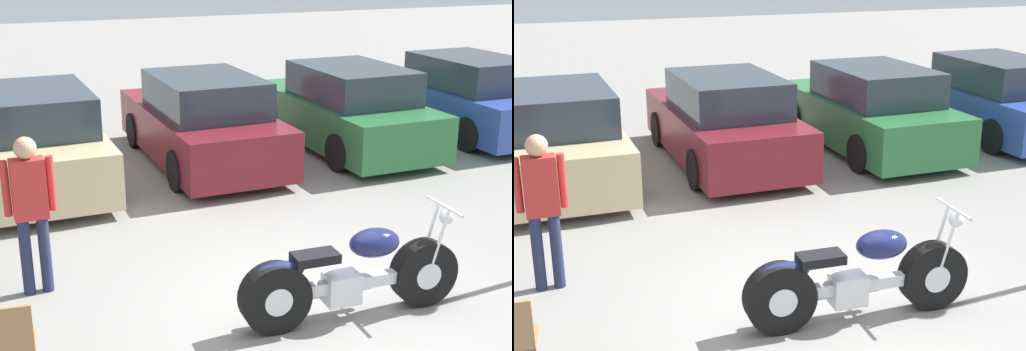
# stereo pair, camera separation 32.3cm
# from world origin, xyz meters

# --- Properties ---
(ground_plane) EXTENTS (60.00, 60.00, 0.00)m
(ground_plane) POSITION_xyz_m (0.00, 0.00, 0.00)
(ground_plane) COLOR gray
(motorcycle) EXTENTS (2.30, 0.62, 1.05)m
(motorcycle) POSITION_xyz_m (0.16, -0.31, 0.43)
(motorcycle) COLOR black
(motorcycle) RESTS_ON ground_plane
(parked_car_champagne) EXTENTS (1.82, 4.24, 1.50)m
(parked_car_champagne) POSITION_xyz_m (-2.13, 5.15, 0.68)
(parked_car_champagne) COLOR #C6B284
(parked_car_champagne) RESTS_ON ground_plane
(parked_car_maroon) EXTENTS (1.82, 4.24, 1.50)m
(parked_car_maroon) POSITION_xyz_m (0.55, 5.25, 0.68)
(parked_car_maroon) COLOR maroon
(parked_car_maroon) RESTS_ON ground_plane
(parked_car_green) EXTENTS (1.82, 4.24, 1.50)m
(parked_car_green) POSITION_xyz_m (3.22, 5.16, 0.68)
(parked_car_green) COLOR #286B38
(parked_car_green) RESTS_ON ground_plane
(parked_car_blue) EXTENTS (1.82, 4.24, 1.50)m
(parked_car_blue) POSITION_xyz_m (5.90, 5.27, 0.68)
(parked_car_blue) COLOR #2D479E
(parked_car_blue) RESTS_ON ground_plane
(person_standing) EXTENTS (0.52, 0.23, 1.69)m
(person_standing) POSITION_xyz_m (-2.59, 1.42, 1.01)
(person_standing) COLOR #232847
(person_standing) RESTS_ON ground_plane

